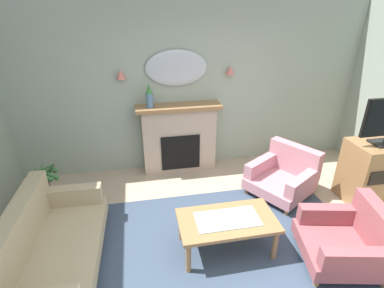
{
  "coord_description": "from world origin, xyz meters",
  "views": [
    {
      "loc": [
        -0.92,
        -2.2,
        2.63
      ],
      "look_at": [
        -0.26,
        1.2,
        0.96
      ],
      "focal_mm": 27.6,
      "sensor_mm": 36.0,
      "label": 1
    }
  ],
  "objects": [
    {
      "name": "coffee_table",
      "position": [
        -0.04,
        0.28,
        0.38
      ],
      "size": [
        1.1,
        0.6,
        0.45
      ],
      "color": "olive",
      "rests_on": "ground"
    },
    {
      "name": "potted_plant_small_fern",
      "position": [
        -2.27,
        1.71,
        0.32
      ],
      "size": [
        0.38,
        0.38,
        0.6
      ],
      "color": "silver",
      "rests_on": "ground"
    },
    {
      "name": "wall_mirror",
      "position": [
        -0.28,
        2.37,
        1.71
      ],
      "size": [
        0.96,
        0.06,
        0.56
      ],
      "primitive_type": "ellipsoid",
      "color": "#B2BCC6"
    },
    {
      "name": "patterned_rug",
      "position": [
        0.0,
        0.2,
        0.01
      ],
      "size": [
        3.2,
        2.4,
        0.01
      ],
      "primitive_type": "cube",
      "color": "#38475B",
      "rests_on": "ground"
    },
    {
      "name": "armchair_beside_couch",
      "position": [
        1.22,
        -0.14,
        0.31
      ],
      "size": [
        0.97,
        0.95,
        0.71
      ],
      "color": "#934C51",
      "rests_on": "ground"
    },
    {
      "name": "floral_couch",
      "position": [
        -1.98,
        0.37,
        0.32
      ],
      "size": [
        0.91,
        1.74,
        0.76
      ],
      "color": "tan",
      "rests_on": "ground"
    },
    {
      "name": "mantel_vase_centre",
      "position": [
        -0.73,
        2.2,
        1.34
      ],
      "size": [
        0.11,
        0.11,
        0.38
      ],
      "color": "#4C7093",
      "rests_on": "fireplace"
    },
    {
      "name": "tv_cabinet",
      "position": [
        2.32,
        0.85,
        0.45
      ],
      "size": [
        0.8,
        0.57,
        0.9
      ],
      "color": "olive",
      "rests_on": "ground"
    },
    {
      "name": "wall_back",
      "position": [
        0.0,
        2.45,
        1.41
      ],
      "size": [
        6.74,
        0.1,
        2.83
      ],
      "primitive_type": "cube",
      "color": "#93A393",
      "rests_on": "ground"
    },
    {
      "name": "wall_sconce_right",
      "position": [
        0.57,
        2.32,
        1.66
      ],
      "size": [
        0.14,
        0.14,
        0.14
      ],
      "primitive_type": "cone",
      "color": "#D17066"
    },
    {
      "name": "floor",
      "position": [
        0.0,
        0.0,
        -0.05
      ],
      "size": [
        6.74,
        5.8,
        0.1
      ],
      "primitive_type": "cube",
      "color": "tan",
      "rests_on": "ground"
    },
    {
      "name": "fireplace",
      "position": [
        -0.28,
        2.23,
        0.57
      ],
      "size": [
        1.36,
        0.36,
        1.16
      ],
      "color": "tan",
      "rests_on": "ground"
    },
    {
      "name": "armchair_by_coffee_table",
      "position": [
        1.15,
        1.24,
        0.31
      ],
      "size": [
        1.12,
        1.11,
        0.71
      ],
      "color": "#B77A84",
      "rests_on": "ground"
    },
    {
      "name": "wall_sconce_left",
      "position": [
        -1.13,
        2.32,
        1.66
      ],
      "size": [
        0.14,
        0.14,
        0.14
      ],
      "primitive_type": "cone",
      "color": "#D17066"
    }
  ]
}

